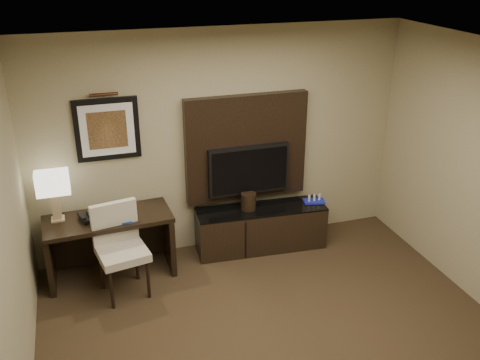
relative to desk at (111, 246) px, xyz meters
name	(u,v)px	position (x,y,z in m)	size (l,w,h in m)	color
ceiling	(317,74)	(1.41, -2.15, 2.33)	(4.50, 5.00, 0.01)	silver
wall_back	(221,142)	(1.41, 0.35, 0.98)	(4.50, 0.01, 2.70)	tan
desk	(111,246)	(0.00, 0.00, 0.00)	(1.39, 0.59, 0.74)	black
credenza	(261,228)	(1.83, 0.05, -0.10)	(1.60, 0.44, 0.55)	black
tv_wall_panel	(246,148)	(1.71, 0.29, 0.90)	(1.50, 0.12, 1.30)	black
tv	(249,170)	(1.71, 0.19, 0.65)	(1.00, 0.08, 0.60)	black
artwork	(107,129)	(0.11, 0.33, 1.28)	(0.70, 0.04, 0.70)	black
picture_light	(104,95)	(0.11, 0.29, 1.68)	(0.04, 0.04, 0.30)	#442615
desk_chair	(122,252)	(0.10, -0.42, 0.15)	(0.50, 0.57, 1.04)	beige
table_lamp	(54,194)	(-0.52, 0.10, 0.68)	(0.38, 0.22, 0.62)	tan
desk_phone	(90,216)	(-0.18, -0.01, 0.42)	(0.21, 0.19, 0.11)	black
blue_folder	(121,218)	(0.14, -0.08, 0.38)	(0.22, 0.30, 0.02)	#184AA2
book	(118,207)	(0.12, -0.02, 0.49)	(0.18, 0.02, 0.24)	tan
ice_bucket	(248,201)	(1.67, 0.08, 0.28)	(0.19, 0.19, 0.21)	black
minibar_tray	(314,199)	(2.52, 0.02, 0.23)	(0.26, 0.16, 0.09)	#1B21B5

